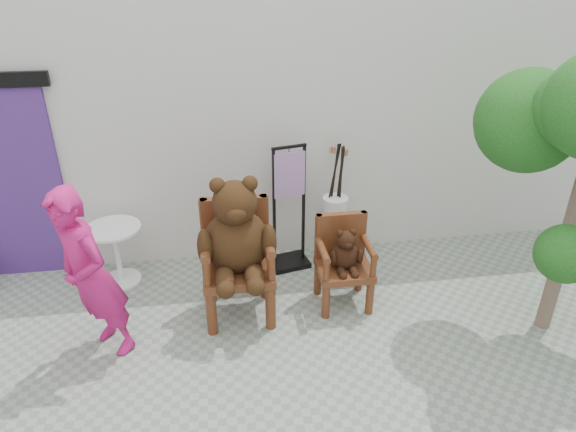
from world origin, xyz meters
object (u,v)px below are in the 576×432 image
Objects in this scene: chair_small at (344,256)px; stool_bucket at (335,211)px; display_stand at (289,222)px; cafe_table at (116,248)px; chair_big at (237,241)px; person at (90,276)px.

stool_bucket reaches higher than chair_small.
display_stand is at bearing -171.17° from stool_bucket.
display_stand is at bearing 1.79° from cafe_table.
chair_big is 1.02× the size of display_stand.
chair_big is 1.36m from person.
stool_bucket is at bearing 73.70° from person.
cafe_table is at bearing -176.62° from stool_bucket.
display_stand reaches higher than cafe_table.
person is at bearing -89.49° from cafe_table.
chair_big reaches higher than chair_small.
chair_big is at bearing -139.70° from display_stand.
chair_small reaches higher than cafe_table.
chair_small is (1.10, 0.06, -0.31)m from chair_big.
chair_big is 2.20× the size of cafe_table.
person is (-1.30, -0.40, -0.00)m from chair_big.
chair_small is 0.67× the size of stool_bucket.
chair_small is 1.38× the size of cafe_table.
chair_big is at bearing -142.44° from stool_bucket.
chair_small is 0.91m from display_stand.
chair_small is 0.56× the size of person.
display_stand reaches higher than chair_small.
cafe_table is 0.47× the size of display_stand.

